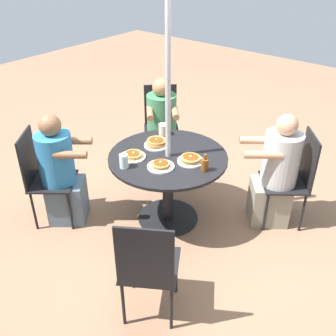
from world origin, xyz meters
name	(u,v)px	position (x,y,z in m)	size (l,w,h in m)	color
ground_plane	(168,218)	(0.00, 0.00, 0.00)	(12.00, 12.00, 0.00)	#8C664C
patio_table	(168,170)	(0.00, 0.00, 0.56)	(1.09, 1.09, 0.71)	black
umbrella_pole	(168,103)	(0.00, 0.00, 1.22)	(0.05, 0.05, 2.45)	#ADADB2
patio_chair_north	(295,175)	(-0.92, -0.72, 0.52)	(0.56, 0.56, 0.93)	black
diner_north	(275,175)	(-0.78, -0.62, 0.51)	(0.59, 0.56, 1.12)	gray
patio_chair_east	(161,121)	(0.80, -0.86, 0.52)	(0.57, 0.57, 0.93)	black
diner_east	(162,129)	(0.68, -0.73, 0.50)	(0.55, 0.56, 1.09)	#3D3D42
patio_chair_south	(42,173)	(0.91, 0.74, 0.52)	(0.56, 0.56, 0.93)	black
diner_south	(61,174)	(0.78, 0.63, 0.51)	(0.54, 0.53, 1.11)	slate
patio_chair_west	(148,266)	(-0.63, 0.99, 0.52)	(0.55, 0.55, 0.93)	black
pancake_plate_a	(191,160)	(-0.22, -0.04, 0.74)	(0.24, 0.24, 0.06)	white
pancake_plate_b	(133,156)	(0.22, 0.22, 0.73)	(0.24, 0.24, 0.05)	white
pancake_plate_c	(161,165)	(-0.08, 0.20, 0.73)	(0.24, 0.24, 0.06)	white
pancake_plate_d	(156,143)	(0.20, -0.08, 0.74)	(0.24, 0.24, 0.07)	white
syrup_bottle	(205,164)	(-0.40, 0.00, 0.77)	(0.08, 0.06, 0.16)	brown
coffee_cup	(163,129)	(0.31, -0.30, 0.77)	(0.09, 0.09, 0.11)	beige
drinking_glass_a	(124,161)	(0.17, 0.39, 0.77)	(0.08, 0.08, 0.12)	silver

